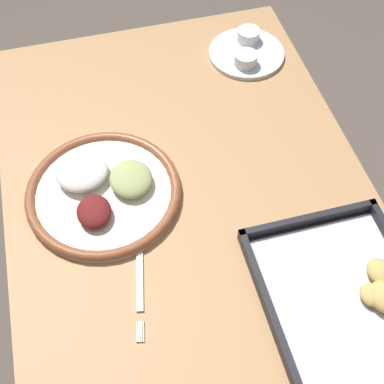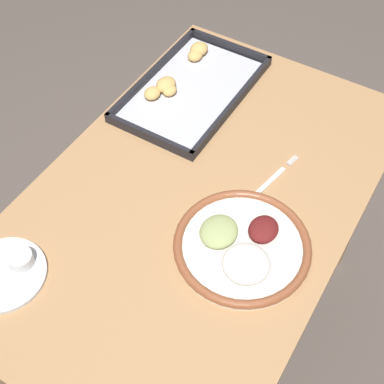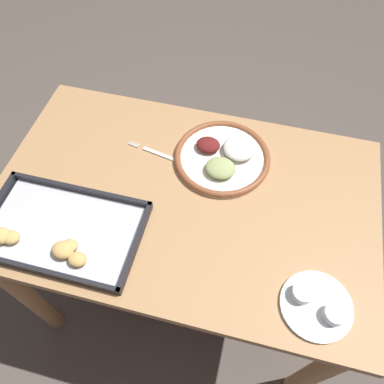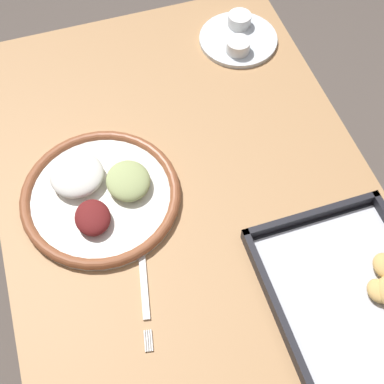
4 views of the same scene
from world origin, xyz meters
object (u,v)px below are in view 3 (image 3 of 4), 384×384
fork (158,154)px  baking_tray (58,232)px  dinner_plate (223,157)px  saucer_plate (317,305)px

fork → baking_tray: (0.18, 0.34, 0.01)m
fork → dinner_plate: bearing=-160.6°
baking_tray → saucer_plate: bearing=177.8°
saucer_plate → baking_tray: bearing=-2.2°
dinner_plate → fork: size_ratio=1.59×
saucer_plate → baking_tray: 0.70m
dinner_plate → baking_tray: dinner_plate is taller
fork → baking_tray: size_ratio=0.43×
saucer_plate → fork: bearing=-35.1°
saucer_plate → baking_tray: size_ratio=0.41×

